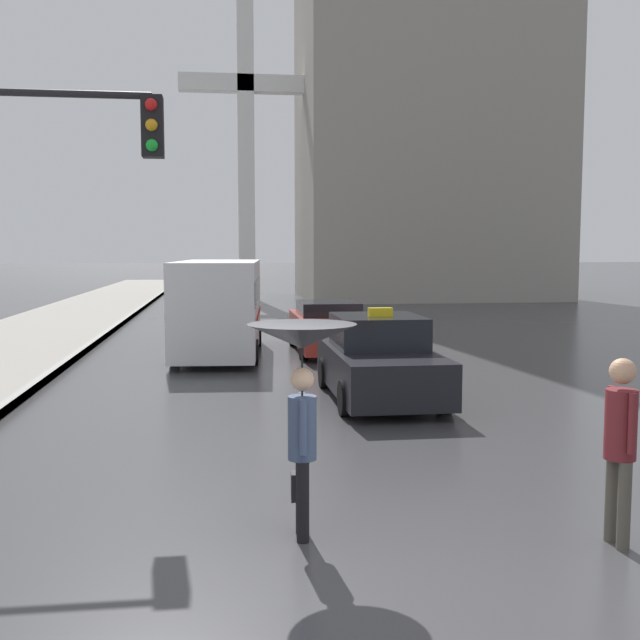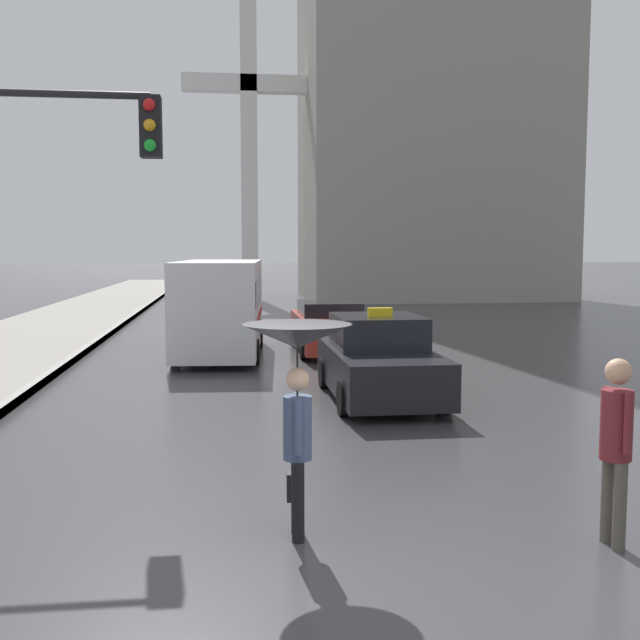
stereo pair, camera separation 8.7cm
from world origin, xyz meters
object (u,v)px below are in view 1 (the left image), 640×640
at_px(ambulance_van, 219,303).
at_px(pedestrian_man, 620,435).
at_px(pedestrian_with_umbrella, 302,365).
at_px(traffic_light, 12,189).
at_px(sedan_red, 329,328).
at_px(monument_cross, 246,131).
at_px(taxi, 379,361).

bearing_deg(ambulance_van, pedestrian_man, 109.81).
distance_m(pedestrian_with_umbrella, traffic_light, 5.12).
distance_m(sedan_red, monument_cross, 23.53).
distance_m(sedan_red, ambulance_van, 3.06).
xyz_separation_m(pedestrian_with_umbrella, monument_cross, (0.62, 34.92, 7.57)).
xyz_separation_m(taxi, pedestrian_man, (0.78, -7.08, 0.35)).
bearing_deg(taxi, sedan_red, -89.95).
relative_size(sedan_red, monument_cross, 0.27).
xyz_separation_m(taxi, traffic_light, (-5.57, -3.20, 2.85)).
bearing_deg(monument_cross, taxi, -86.96).
bearing_deg(monument_cross, pedestrian_man, -86.31).
xyz_separation_m(pedestrian_man, monument_cross, (-2.29, 35.49, 8.21)).
bearing_deg(ambulance_van, traffic_light, 78.57).
height_order(pedestrian_man, traffic_light, traffic_light).
distance_m(traffic_light, monument_cross, 32.39).
bearing_deg(pedestrian_with_umbrella, pedestrian_man, -97.90).
bearing_deg(ambulance_van, sedan_red, -169.09).
bearing_deg(monument_cross, pedestrian_with_umbrella, -91.02).
distance_m(taxi, ambulance_van, 6.91).
bearing_deg(pedestrian_man, taxi, -174.86).
relative_size(sedan_red, traffic_light, 0.87).
xyz_separation_m(ambulance_van, monument_cross, (1.45, 22.20, 7.89)).
distance_m(pedestrian_man, traffic_light, 7.85).
xyz_separation_m(pedestrian_man, traffic_light, (-6.35, 3.88, 2.50)).
height_order(sedan_red, traffic_light, traffic_light).
bearing_deg(ambulance_van, monument_cross, -89.64).
relative_size(taxi, traffic_light, 0.81).
height_order(taxi, traffic_light, traffic_light).
xyz_separation_m(taxi, monument_cross, (-1.51, 28.42, 8.56)).
distance_m(sedan_red, traffic_light, 11.61).
bearing_deg(traffic_light, taxi, 29.88).
distance_m(pedestrian_with_umbrella, monument_cross, 35.74).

